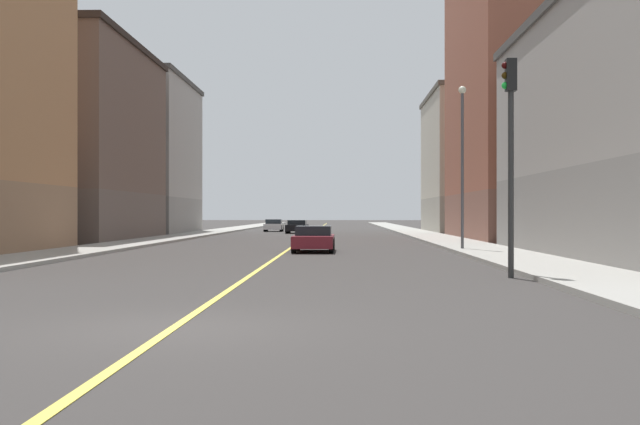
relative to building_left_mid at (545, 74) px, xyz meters
The scene contains 13 objects.
ground_plane 45.75m from the building_left_mid, 112.09° to the right, with size 400.00×400.00×0.00m, color #363230.
sidewalk_left 15.64m from the building_left_mid, 132.55° to the left, with size 3.25×168.00×0.15m, color #9E9B93.
sidewalk_right 29.48m from the building_left_mid, 163.02° to the left, with size 3.25×168.00×0.15m, color #9E9B93.
lane_center_stripe 21.69m from the building_left_mid, 154.50° to the left, with size 0.16×154.00×0.01m, color #E5D14C.
building_left_mid is the anchor object (origin of this frame).
building_left_far 20.46m from the building_left_mid, 90.00° to the left, with size 11.64×15.60×13.14m.
building_right_midblock 33.73m from the building_left_mid, behind, with size 11.64×16.73×13.22m.
building_right_distant 36.61m from the building_left_mid, 156.53° to the left, with size 11.64×14.90×13.70m.
traffic_light_left_near 33.72m from the building_left_mid, 106.50° to the right, with size 0.40×0.32×6.10m.
street_lamp_left_near 19.79m from the building_left_mid, 116.51° to the right, with size 0.36×0.36×7.66m.
car_white 33.25m from the building_left_mid, 131.39° to the left, with size 1.85×3.94×1.22m.
car_maroon 25.39m from the building_left_mid, 131.83° to the right, with size 1.94×4.32×1.21m.
car_black 26.84m from the building_left_mid, 137.25° to the left, with size 1.96×4.36×1.20m.
Camera 1 is at (2.61, -11.88, 1.79)m, focal length 42.99 mm.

